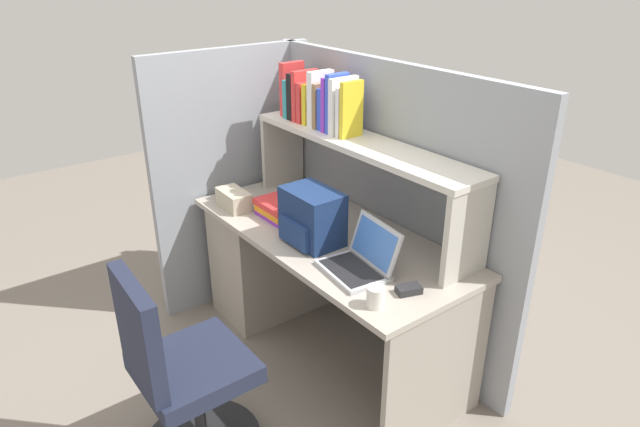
% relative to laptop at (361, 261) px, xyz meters
% --- Properties ---
extents(ground_plane, '(8.00, 8.00, 0.00)m').
position_rel_laptop_xyz_m(ground_plane, '(-0.39, 0.12, -0.78)').
color(ground_plane, slate).
extents(desk, '(1.60, 0.70, 0.73)m').
position_rel_laptop_xyz_m(desk, '(-0.78, 0.12, -0.38)').
color(desk, '#AAA093').
rests_on(desk, ground_plane).
extents(cubicle_partition_rear, '(1.84, 0.05, 1.55)m').
position_rel_laptop_xyz_m(cubicle_partition_rear, '(-0.39, 0.50, -0.01)').
color(cubicle_partition_rear, gray).
rests_on(cubicle_partition_rear, ground_plane).
extents(cubicle_partition_left, '(0.05, 1.06, 1.55)m').
position_rel_laptop_xyz_m(cubicle_partition_left, '(-1.24, 0.07, -0.01)').
color(cubicle_partition_left, gray).
rests_on(cubicle_partition_left, ground_plane).
extents(overhead_hutch, '(1.44, 0.28, 0.45)m').
position_rel_laptop_xyz_m(overhead_hutch, '(-0.39, 0.32, 0.30)').
color(overhead_hutch, '#BCB7AC').
rests_on(overhead_hutch, desk).
extents(reference_books_on_shelf, '(0.57, 0.18, 0.30)m').
position_rel_laptop_xyz_m(reference_books_on_shelf, '(-0.73, 0.32, 0.53)').
color(reference_books_on_shelf, red).
rests_on(reference_books_on_shelf, overhead_hutch).
extents(laptop, '(0.34, 0.30, 0.22)m').
position_rel_laptop_xyz_m(laptop, '(0.00, 0.00, 0.00)').
color(laptop, '#B7BABF').
rests_on(laptop, desk).
extents(backpack, '(0.30, 0.22, 0.27)m').
position_rel_laptop_xyz_m(backpack, '(-0.36, -0.01, 0.08)').
color(backpack, navy).
rests_on(backpack, desk).
extents(computer_mouse, '(0.09, 0.12, 0.03)m').
position_rel_laptop_xyz_m(computer_mouse, '(0.26, 0.04, -0.03)').
color(computer_mouse, '#262628').
rests_on(computer_mouse, desk).
extents(paper_cup, '(0.08, 0.08, 0.09)m').
position_rel_laptop_xyz_m(paper_cup, '(0.25, -0.14, -0.01)').
color(paper_cup, white).
rests_on(paper_cup, desk).
extents(tissue_box, '(0.22, 0.13, 0.10)m').
position_rel_laptop_xyz_m(tissue_box, '(-0.95, -0.11, -0.00)').
color(tissue_box, '#BFB299').
rests_on(tissue_box, desk).
extents(desk_book_stack, '(0.26, 0.18, 0.09)m').
position_rel_laptop_xyz_m(desk_book_stack, '(-0.69, 0.02, -0.01)').
color(desk_book_stack, purple).
rests_on(desk_book_stack, desk).
extents(office_chair, '(0.52, 0.52, 0.93)m').
position_rel_laptop_xyz_m(office_chair, '(-0.18, -0.81, -0.39)').
color(office_chair, black).
rests_on(office_chair, ground_plane).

